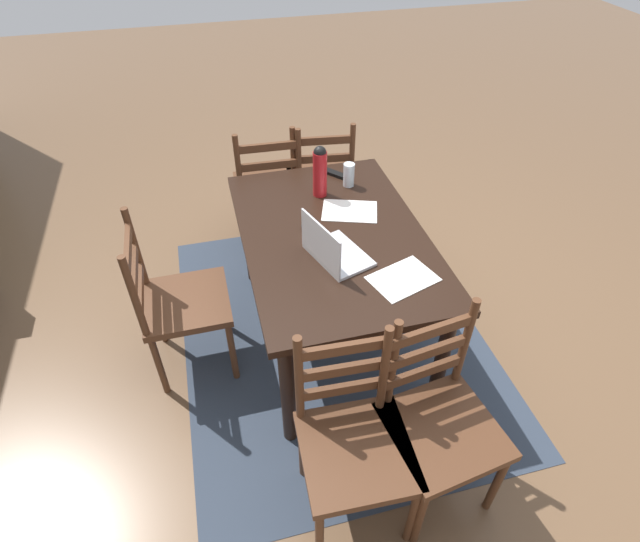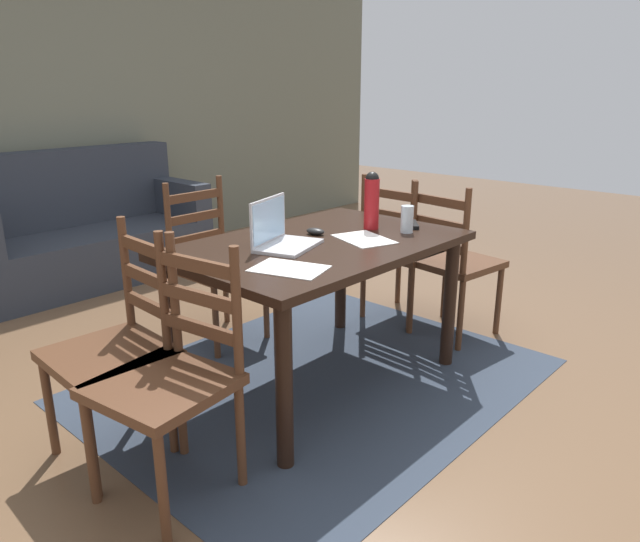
% 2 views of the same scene
% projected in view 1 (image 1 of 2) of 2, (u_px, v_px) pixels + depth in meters
% --- Properties ---
extents(ground_plane, '(14.00, 14.00, 0.00)m').
position_uv_depth(ground_plane, '(331.00, 332.00, 3.09)').
color(ground_plane, brown).
extents(area_rug, '(2.21, 1.75, 0.01)m').
position_uv_depth(area_rug, '(331.00, 332.00, 3.08)').
color(area_rug, '#333D4C').
rests_on(area_rug, ground).
extents(dining_table, '(1.40, 0.93, 0.75)m').
position_uv_depth(dining_table, '(333.00, 249.00, 2.66)').
color(dining_table, black).
rests_on(dining_table, ground).
extents(chair_right_near, '(0.49, 0.49, 0.95)m').
position_uv_depth(chair_right_near, '(320.00, 181.00, 3.54)').
color(chair_right_near, '#56331E').
rests_on(chair_right_near, ground).
extents(chair_far_head, '(0.44, 0.44, 0.95)m').
position_uv_depth(chair_far_head, '(178.00, 302.00, 2.63)').
color(chair_far_head, '#56331E').
rests_on(chair_far_head, ground).
extents(chair_left_far, '(0.46, 0.46, 0.95)m').
position_uv_depth(chair_left_far, '(354.00, 441.00, 2.02)').
color(chair_left_far, '#56331E').
rests_on(chair_left_far, ground).
extents(chair_left_near, '(0.50, 0.50, 0.95)m').
position_uv_depth(chair_left_near, '(438.00, 421.00, 2.09)').
color(chair_left_near, '#56331E').
rests_on(chair_left_near, ground).
extents(chair_right_far, '(0.46, 0.46, 0.95)m').
position_uv_depth(chair_right_far, '(268.00, 188.00, 3.47)').
color(chair_right_far, '#56331E').
rests_on(chair_right_far, ground).
extents(laptop, '(0.37, 0.31, 0.23)m').
position_uv_depth(laptop, '(331.00, 250.00, 2.40)').
color(laptop, silver).
rests_on(laptop, dining_table).
extents(water_bottle, '(0.08, 0.08, 0.30)m').
position_uv_depth(water_bottle, '(320.00, 170.00, 2.78)').
color(water_bottle, red).
rests_on(water_bottle, dining_table).
extents(drinking_glass, '(0.06, 0.06, 0.14)m').
position_uv_depth(drinking_glass, '(349.00, 175.00, 2.91)').
color(drinking_glass, silver).
rests_on(drinking_glass, dining_table).
extents(computer_mouse, '(0.08, 0.11, 0.03)m').
position_uv_depth(computer_mouse, '(310.00, 224.00, 2.63)').
color(computer_mouse, black).
rests_on(computer_mouse, dining_table).
extents(tv_remote, '(0.16, 0.14, 0.02)m').
position_uv_depth(tv_remote, '(334.00, 173.00, 3.04)').
color(tv_remote, black).
rests_on(tv_remote, dining_table).
extents(paper_stack_left, '(0.29, 0.35, 0.00)m').
position_uv_depth(paper_stack_left, '(403.00, 279.00, 2.33)').
color(paper_stack_left, white).
rests_on(paper_stack_left, dining_table).
extents(paper_stack_right, '(0.30, 0.35, 0.00)m').
position_uv_depth(paper_stack_right, '(350.00, 211.00, 2.75)').
color(paper_stack_right, white).
rests_on(paper_stack_right, dining_table).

